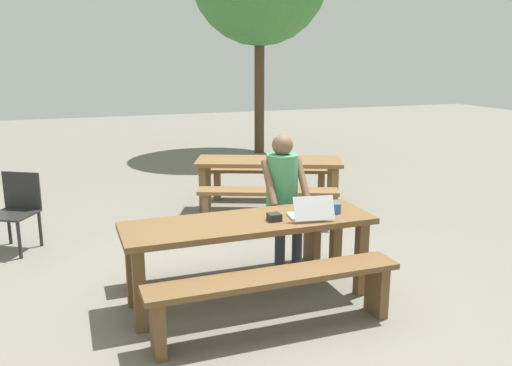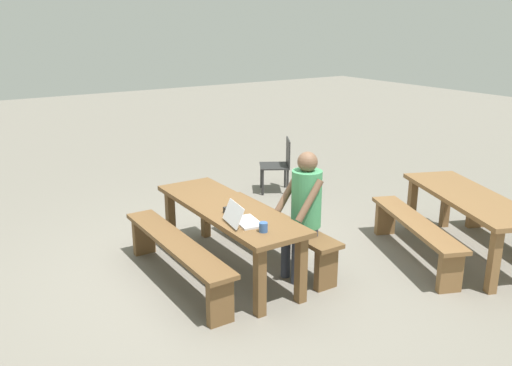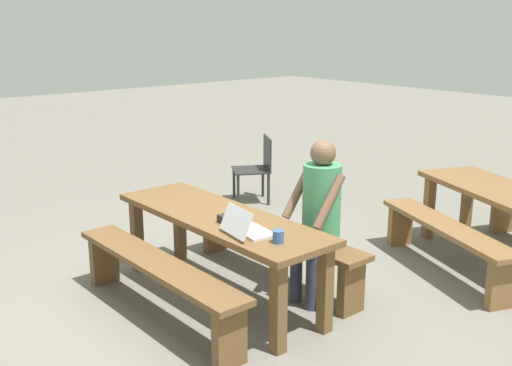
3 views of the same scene
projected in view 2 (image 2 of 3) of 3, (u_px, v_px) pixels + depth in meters
ground_plane at (229, 269)px, 5.74m from camera, size 30.00×30.00×0.00m
picnic_table_front at (228, 216)px, 5.57m from camera, size 2.11×0.66×0.72m
bench_near at (176, 251)px, 5.33m from camera, size 1.98×0.30×0.48m
bench_far at (275, 227)px, 5.95m from camera, size 1.98×0.30×0.48m
laptop at (242, 219)px, 5.04m from camera, size 0.38×0.34×0.21m
small_pouch at (230, 210)px, 5.32m from camera, size 0.10×0.10×0.06m
coffee_mug at (263, 227)px, 4.85m from camera, size 0.08×0.08×0.09m
person_seated at (304, 205)px, 5.37m from camera, size 0.42×0.41×1.33m
plastic_chair at (279, 164)px, 8.24m from camera, size 0.60×0.60×0.83m
picnic_table_mid at (469, 205)px, 5.93m from camera, size 2.02×1.34×0.71m
bench_mid_south at (415, 230)px, 5.89m from camera, size 1.71×0.92×0.46m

